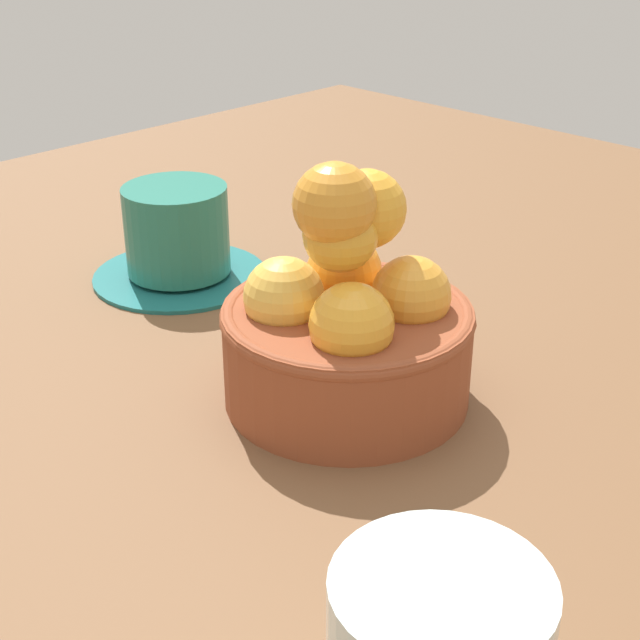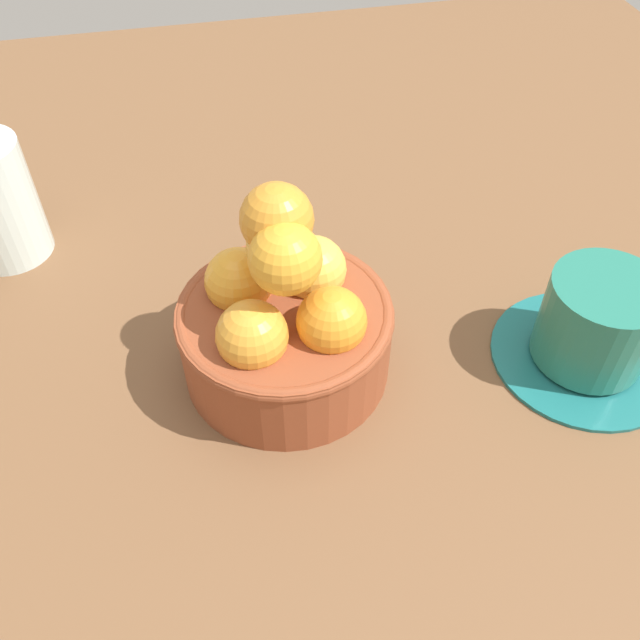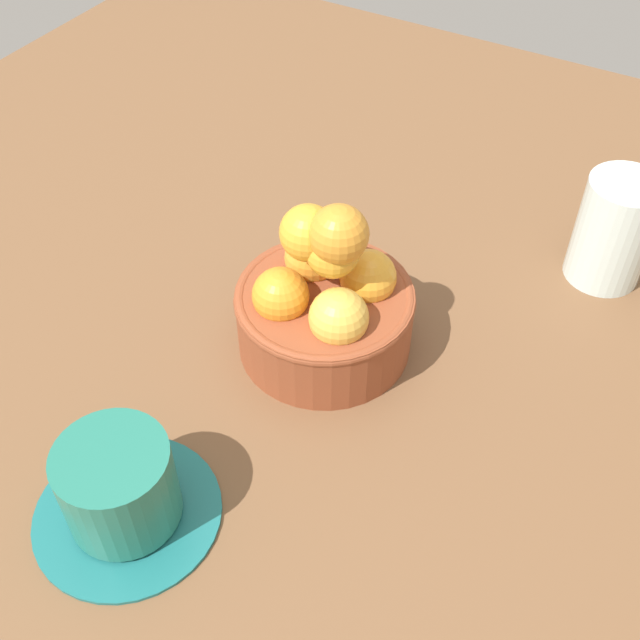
{
  "view_description": "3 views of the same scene",
  "coord_description": "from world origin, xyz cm",
  "views": [
    {
      "loc": [
        34.67,
        32.21,
        28.71
      ],
      "look_at": [
        1.68,
        -0.52,
        5.51
      ],
      "focal_mm": 52.42,
      "sensor_mm": 36.0,
      "label": 1
    },
    {
      "loc": [
        -30.84,
        4.44,
        37.14
      ],
      "look_at": [
        -1.74,
        -2.0,
        6.11
      ],
      "focal_mm": 38.05,
      "sensor_mm": 36.0,
      "label": 2
    },
    {
      "loc": [
        21.95,
        -38.99,
        48.63
      ],
      "look_at": [
        1.04,
        -2.57,
        5.64
      ],
      "focal_mm": 44.17,
      "sensor_mm": 36.0,
      "label": 3
    }
  ],
  "objects": [
    {
      "name": "ground_plane",
      "position": [
        0.0,
        0.0,
        -1.53
      ],
      "size": [
        120.79,
        116.14,
        3.07
      ],
      "primitive_type": "cube",
      "color": "brown"
    },
    {
      "name": "coffee_cup",
      "position": [
        -3.83,
        -20.91,
        3.13
      ],
      "size": [
        13.06,
        13.06,
        7.14
      ],
      "color": "#1B6969",
      "rests_on": "ground_plane"
    },
    {
      "name": "terracotta_bowl",
      "position": [
        0.02,
        -0.01,
        4.9
      ],
      "size": [
        14.49,
        14.49,
        14.54
      ],
      "color": "brown",
      "rests_on": "ground_plane"
    }
  ]
}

